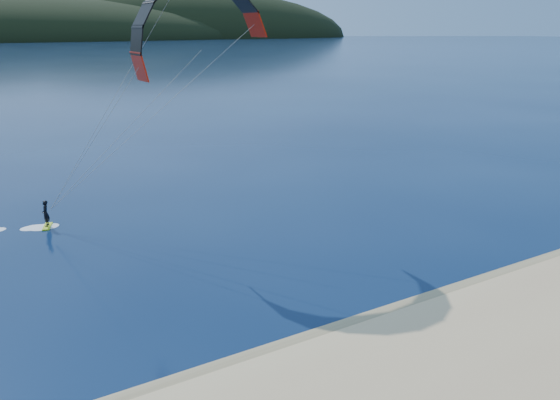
% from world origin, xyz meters
% --- Properties ---
extents(wet_sand, '(220.00, 2.50, 0.10)m').
position_xyz_m(wet_sand, '(0.00, 4.50, 0.05)').
color(wet_sand, olive).
rests_on(wet_sand, ground).
extents(kitesurfer_near, '(25.04, 8.82, 16.25)m').
position_xyz_m(kitesurfer_near, '(1.65, 20.95, 11.58)').
color(kitesurfer_near, '#B7E31A').
rests_on(kitesurfer_near, ground).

